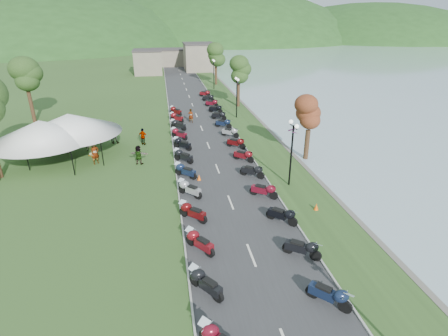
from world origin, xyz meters
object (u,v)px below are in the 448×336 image
pedestrian_a (97,164)px  pedestrian_b (115,143)px  vendor_tent_main (71,135)px  pedestrian_c (68,152)px

pedestrian_a → pedestrian_b: pedestrian_a is taller
vendor_tent_main → pedestrian_a: vendor_tent_main is taller
vendor_tent_main → pedestrian_c: (-0.86, 0.95, -2.00)m
pedestrian_a → vendor_tent_main: bearing=96.7°
vendor_tent_main → pedestrian_c: size_ratio=3.52×
pedestrian_a → pedestrian_c: 4.68m
vendor_tent_main → pedestrian_c: vendor_tent_main is taller
pedestrian_b → pedestrian_a: bearing=87.1°
pedestrian_a → pedestrian_b: 5.48m
vendor_tent_main → pedestrian_a: 3.94m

